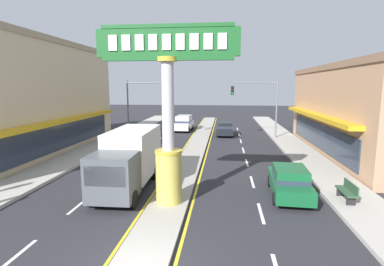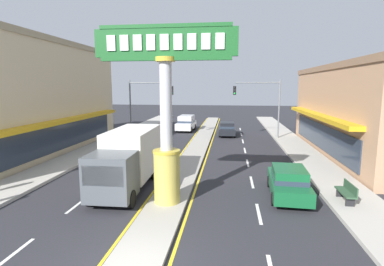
{
  "view_description": "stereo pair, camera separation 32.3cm",
  "coord_description": "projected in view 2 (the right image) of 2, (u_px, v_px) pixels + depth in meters",
  "views": [
    {
      "loc": [
        2.55,
        -7.98,
        5.54
      ],
      "look_at": [
        0.5,
        10.67,
        2.6
      ],
      "focal_mm": 28.07,
      "sensor_mm": 36.0,
      "label": 1
    },
    {
      "loc": [
        2.87,
        -7.94,
        5.54
      ],
      "look_at": [
        0.5,
        10.67,
        2.6
      ],
      "focal_mm": 28.07,
      "sensor_mm": 36.0,
      "label": 2
    }
  ],
  "objects": [
    {
      "name": "sidewalk_right",
      "position": [
        306.0,
        156.0,
        23.56
      ],
      "size": [
        2.7,
        60.0,
        0.18
      ],
      "primitive_type": "cube",
      "color": "#ADA89E",
      "rests_on": "ground"
    },
    {
      "name": "median_strip",
      "position": [
        197.0,
        148.0,
        26.63
      ],
      "size": [
        1.82,
        52.0,
        0.14
      ],
      "primitive_type": "cube",
      "color": "#A39E93",
      "rests_on": "ground"
    },
    {
      "name": "district_sign",
      "position": [
        166.0,
        119.0,
        13.56
      ],
      "size": [
        6.33,
        1.27,
        8.04
      ],
      "color": "gold",
      "rests_on": "median_strip"
    },
    {
      "name": "sedan_far_right_lane",
      "position": [
        227.0,
        129.0,
        33.85
      ],
      "size": [
        1.92,
        4.34,
        1.53
      ],
      "color": "black",
      "rests_on": "ground"
    },
    {
      "name": "lane_markings",
      "position": [
        195.0,
        152.0,
        25.31
      ],
      "size": [
        8.56,
        52.0,
        0.01
      ],
      "color": "silver",
      "rests_on": "ground"
    },
    {
      "name": "traffic_light_left_side",
      "position": [
        146.0,
        98.0,
        32.17
      ],
      "size": [
        4.86,
        0.46,
        6.2
      ],
      "color": "slate",
      "rests_on": "ground"
    },
    {
      "name": "storefront_right",
      "position": [
        382.0,
        111.0,
        23.74
      ],
      "size": [
        9.98,
        19.29,
        7.22
      ],
      "color": "tan",
      "rests_on": "ground"
    },
    {
      "name": "street_bench",
      "position": [
        347.0,
        192.0,
        14.03
      ],
      "size": [
        0.48,
        1.6,
        0.88
      ],
      "color": "#2D4C33",
      "rests_on": "sidewalk_right"
    },
    {
      "name": "sedan_near_right_lane",
      "position": [
        289.0,
        182.0,
        15.06
      ],
      "size": [
        2.01,
        4.39,
        1.53
      ],
      "color": "#14562D",
      "rests_on": "ground"
    },
    {
      "name": "suv_near_left_lane",
      "position": [
        186.0,
        123.0,
        37.53
      ],
      "size": [
        2.11,
        4.67,
        1.9
      ],
      "color": "silver",
      "rests_on": "ground"
    },
    {
      "name": "sidewalk_left",
      "position": [
        92.0,
        150.0,
        25.77
      ],
      "size": [
        2.7,
        60.0,
        0.18
      ],
      "primitive_type": "cube",
      "color": "#ADA89E",
      "rests_on": "ground"
    },
    {
      "name": "storefront_left",
      "position": [
        13.0,
        97.0,
        24.54
      ],
      "size": [
        9.47,
        21.35,
        9.29
      ],
      "color": "beige",
      "rests_on": "ground"
    },
    {
      "name": "traffic_light_right_side",
      "position": [
        262.0,
        99.0,
        31.15
      ],
      "size": [
        4.86,
        0.46,
        6.2
      ],
      "color": "slate",
      "rests_on": "ground"
    },
    {
      "name": "box_truck_mid_left_lane",
      "position": [
        129.0,
        157.0,
        16.42
      ],
      "size": [
        2.35,
        6.94,
        3.12
      ],
      "color": "#4C5156",
      "rests_on": "ground"
    }
  ]
}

